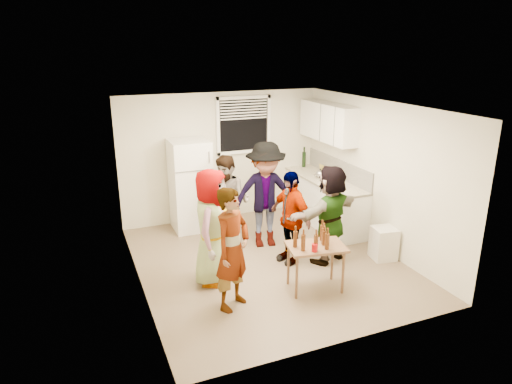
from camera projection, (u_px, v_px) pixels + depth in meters
name	position (u px, v px, depth m)	size (l,w,h in m)	color
room	(268.00, 262.00, 7.37)	(4.00, 4.50, 2.50)	beige
window	(244.00, 125.00, 8.90)	(1.12, 0.10, 1.06)	white
refrigerator	(190.00, 185.00, 8.49)	(0.70, 0.70, 1.70)	white
counter_lower	(324.00, 202.00, 8.86)	(0.60, 2.20, 0.86)	white
countertop	(325.00, 180.00, 8.72)	(0.64, 2.22, 0.04)	beige
backsplash	(338.00, 168.00, 8.77)	(0.03, 2.20, 0.36)	#A7A399
upper_cabinets	(328.00, 122.00, 8.62)	(0.34, 1.60, 0.70)	white
kettle	(320.00, 178.00, 8.79)	(0.23, 0.19, 0.19)	silver
paper_towel	(331.00, 182.00, 8.50)	(0.12, 0.12, 0.26)	white
wine_bottle	(304.00, 167.00, 9.58)	(0.08, 0.08, 0.32)	black
beer_bottle_counter	(326.00, 182.00, 8.51)	(0.06, 0.06, 0.21)	#47230C
blue_cup	(337.00, 193.00, 7.88)	(0.09, 0.09, 0.12)	#0C49AD
picture_frame	(322.00, 168.00, 9.21)	(0.02, 0.17, 0.14)	gold
trash_bin	(384.00, 244.00, 7.42)	(0.36, 0.36, 0.53)	beige
serving_table	(314.00, 288.00, 6.57)	(0.80, 0.53, 0.67)	brown
beer_bottle_table	(324.00, 245.00, 6.38)	(0.06, 0.06, 0.21)	#47230C
red_cup	(314.00, 251.00, 6.18)	(0.08, 0.08, 0.11)	#9A0B0B
guest_grey	(214.00, 281.00, 6.78)	(0.84, 1.72, 0.55)	gray
guest_stripe	(233.00, 305.00, 6.14)	(0.60, 1.66, 0.40)	#141933
guest_back_left	(229.00, 244.00, 8.05)	(0.77, 1.59, 0.60)	brown
guest_back_right	(265.00, 244.00, 8.01)	(1.18, 1.83, 0.68)	#46464C
guest_black	(289.00, 261.00, 7.41)	(0.88, 1.51, 0.37)	black
guest_orange	(328.00, 260.00, 7.44)	(1.48, 1.60, 0.47)	#CD6942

